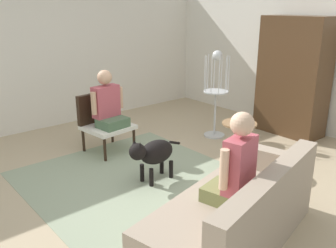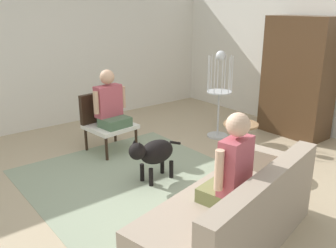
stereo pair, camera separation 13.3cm
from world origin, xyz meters
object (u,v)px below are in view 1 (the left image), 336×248
object	(u,v)px
round_end_table	(238,140)
bird_cage_stand	(216,93)
armoire_cabinet	(293,77)
person_on_couch	(235,166)
armchair	(103,119)
dog	(154,153)
couch	(237,214)
person_on_armchair	(108,104)

from	to	relation	value
round_end_table	bird_cage_stand	size ratio (longest dim) A/B	0.45
bird_cage_stand	armoire_cabinet	size ratio (longest dim) A/B	0.73
person_on_couch	bird_cage_stand	bearing A→B (deg)	135.84
round_end_table	armoire_cabinet	world-z (taller)	armoire_cabinet
armchair	armoire_cabinet	bearing A→B (deg)	63.71
person_on_couch	round_end_table	xyz separation A→B (m)	(-1.05, 1.37, -0.39)
dog	person_on_couch	bearing A→B (deg)	-8.12
couch	armchair	bearing A→B (deg)	174.98
person_on_couch	armoire_cabinet	bearing A→B (deg)	113.67
round_end_table	dog	size ratio (longest dim) A/B	0.79
person_on_armchair	couch	bearing A→B (deg)	-5.64
armchair	person_on_couch	xyz separation A→B (m)	(2.86, -0.29, 0.29)
person_on_armchair	bird_cage_stand	world-z (taller)	bird_cage_stand
armchair	dog	size ratio (longest dim) A/B	1.06
couch	armchair	world-z (taller)	armchair
couch	round_end_table	size ratio (longest dim) A/B	3.19
person_on_couch	dog	size ratio (longest dim) A/B	1.08
person_on_armchair	bird_cage_stand	bearing A→B (deg)	71.99
armchair	bird_cage_stand	size ratio (longest dim) A/B	0.60
armchair	armoire_cabinet	size ratio (longest dim) A/B	0.44
armoire_cabinet	round_end_table	bearing A→B (deg)	-78.92
couch	dog	world-z (taller)	couch
dog	bird_cage_stand	size ratio (longest dim) A/B	0.56
person_on_couch	armoire_cabinet	size ratio (longest dim) A/B	0.45
armchair	person_on_couch	world-z (taller)	person_on_couch
person_on_armchair	bird_cage_stand	xyz separation A→B (m)	(0.57, 1.76, 0.00)
couch	round_end_table	distance (m)	1.71
person_on_armchair	dog	xyz separation A→B (m)	(1.23, -0.10, -0.38)
person_on_armchair	bird_cage_stand	size ratio (longest dim) A/B	0.58
person_on_couch	armoire_cabinet	distance (m)	3.53
round_end_table	dog	distance (m)	1.23
person_on_armchair	armoire_cabinet	distance (m)	3.20
round_end_table	armoire_cabinet	distance (m)	1.99
couch	armchair	size ratio (longest dim) A/B	2.38
armchair	round_end_table	distance (m)	2.11
round_end_table	couch	bearing A→B (deg)	-51.05
armchair	person_on_armchair	world-z (taller)	person_on_armchair
couch	armchair	distance (m)	2.90
couch	person_on_couch	xyz separation A→B (m)	(-0.02, -0.04, 0.50)
person_on_couch	armoire_cabinet	world-z (taller)	armoire_cabinet
dog	person_on_armchair	bearing A→B (deg)	175.38
person_on_armchair	dog	world-z (taller)	person_on_armchair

